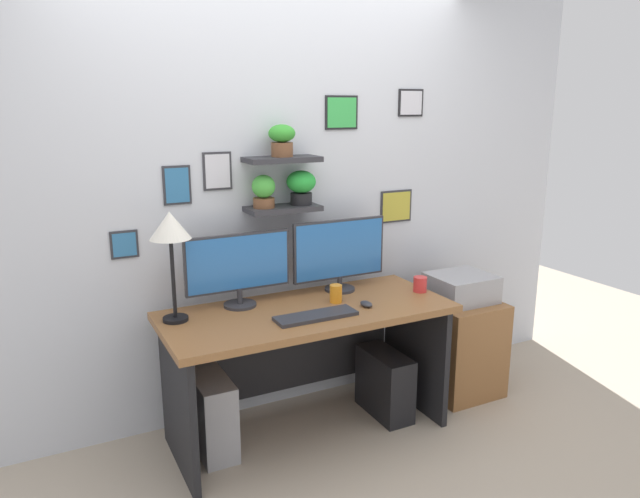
% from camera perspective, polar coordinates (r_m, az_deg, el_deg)
% --- Properties ---
extents(ground_plane, '(8.00, 8.00, 0.00)m').
position_cam_1_polar(ground_plane, '(3.55, -1.12, -17.28)').
color(ground_plane, tan).
extents(back_wall_assembly, '(4.40, 0.24, 2.70)m').
position_cam_1_polar(back_wall_assembly, '(3.47, -4.36, 5.85)').
color(back_wall_assembly, silver).
rests_on(back_wall_assembly, ground).
extents(desk, '(1.58, 0.68, 0.75)m').
position_cam_1_polar(desk, '(3.35, -1.58, -8.93)').
color(desk, brown).
rests_on(desk, ground).
extents(monitor_left, '(0.59, 0.18, 0.41)m').
position_cam_1_polar(monitor_left, '(3.24, -7.90, -1.70)').
color(monitor_left, '#2D2D33').
rests_on(monitor_left, desk).
extents(monitor_right, '(0.59, 0.18, 0.43)m').
position_cam_1_polar(monitor_right, '(3.48, 1.89, -0.37)').
color(monitor_right, '#2D2D33').
rests_on(monitor_right, desk).
extents(keyboard, '(0.44, 0.14, 0.02)m').
position_cam_1_polar(keyboard, '(3.09, -0.40, -6.48)').
color(keyboard, '#2D2D33').
rests_on(keyboard, desk).
extents(computer_mouse, '(0.06, 0.09, 0.03)m').
position_cam_1_polar(computer_mouse, '(3.26, 4.49, -5.32)').
color(computer_mouse, '#2D2D33').
rests_on(computer_mouse, desk).
extents(desk_lamp, '(0.21, 0.21, 0.57)m').
position_cam_1_polar(desk_lamp, '(3.02, -14.27, 1.61)').
color(desk_lamp, black).
rests_on(desk_lamp, desk).
extents(coffee_mug, '(0.08, 0.08, 0.09)m').
position_cam_1_polar(coffee_mug, '(3.55, 9.65, -3.38)').
color(coffee_mug, red).
rests_on(coffee_mug, desk).
extents(pen_cup, '(0.07, 0.07, 0.10)m').
position_cam_1_polar(pen_cup, '(3.32, 1.54, -4.33)').
color(pen_cup, orange).
rests_on(pen_cup, desk).
extents(drawer_cabinet, '(0.44, 0.50, 0.61)m').
position_cam_1_polar(drawer_cabinet, '(3.99, 13.14, -9.04)').
color(drawer_cabinet, brown).
rests_on(drawer_cabinet, ground).
extents(printer, '(0.38, 0.34, 0.17)m').
position_cam_1_polar(printer, '(3.86, 13.46, -3.66)').
color(printer, '#9E9EA3').
rests_on(printer, drawer_cabinet).
extents(computer_tower_left, '(0.18, 0.40, 0.43)m').
position_cam_1_polar(computer_tower_left, '(3.34, -10.43, -15.40)').
color(computer_tower_left, '#99999E').
rests_on(computer_tower_left, ground).
extents(computer_tower_right, '(0.18, 0.40, 0.39)m').
position_cam_1_polar(computer_tower_right, '(3.67, 6.27, -12.78)').
color(computer_tower_right, black).
rests_on(computer_tower_right, ground).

